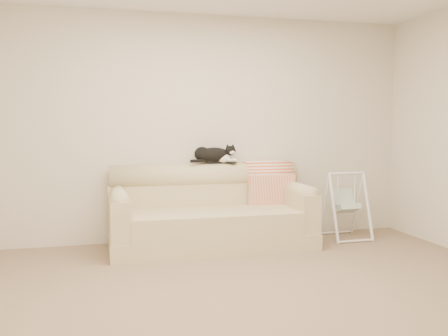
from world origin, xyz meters
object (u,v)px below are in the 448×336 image
sofa (210,215)px  baby_swing (346,205)px  remote_b (229,163)px  tuxedo_cat (214,154)px  remote_a (214,162)px

sofa → baby_swing: bearing=-0.3°
remote_b → tuxedo_cat: 0.20m
sofa → tuxedo_cat: (0.10, 0.25, 0.65)m
tuxedo_cat → remote_b: bearing=-5.4°
baby_swing → tuxedo_cat: bearing=170.6°
remote_a → tuxedo_cat: tuxedo_cat is taller
remote_b → tuxedo_cat: (-0.18, 0.02, 0.10)m
sofa → remote_a: bearing=67.3°
sofa → remote_b: bearing=39.6°
remote_b → baby_swing: remote_b is taller
tuxedo_cat → baby_swing: 1.68m
remote_a → baby_swing: size_ratio=0.23×
remote_a → remote_b: (0.17, -0.02, -0.00)m
remote_a → remote_b: size_ratio=1.14×
remote_b → sofa: bearing=-140.4°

